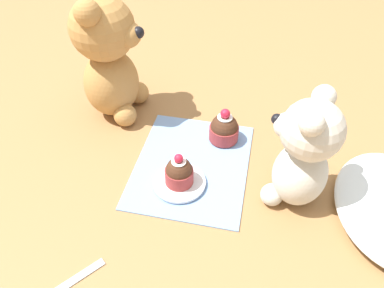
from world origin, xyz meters
The scene contains 8 objects.
ground_plane centered at (0.00, 0.00, 0.00)m, with size 4.00×4.00×0.00m, color #9E7042.
knitted_placemat centered at (0.00, 0.00, 0.00)m, with size 0.26×0.21×0.01m, color #7A9ED1.
teddy_bear_cream centered at (0.03, 0.19, 0.10)m, with size 0.12×0.12×0.21m.
teddy_bear_tan centered at (-0.13, -0.20, 0.14)m, with size 0.14×0.15×0.27m.
cupcake_near_cream_bear centered at (-0.08, 0.05, 0.03)m, with size 0.06×0.06×0.07m.
saucer_plate centered at (0.05, -0.01, 0.01)m, with size 0.10×0.10×0.01m, color silver.
cupcake_near_tan_bear centered at (0.05, -0.01, 0.04)m, with size 0.05×0.05×0.07m.
teaspoon centered at (0.27, -0.13, 0.00)m, with size 0.12×0.01×0.01m, color silver.
Camera 1 is at (0.48, 0.10, 0.52)m, focal length 35.00 mm.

